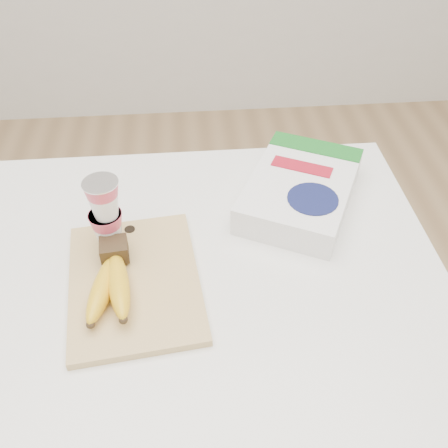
# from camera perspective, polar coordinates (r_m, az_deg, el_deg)

# --- Properties ---
(table) EXTENTS (1.11, 0.74, 0.83)m
(table) POSITION_cam_1_polar(r_m,az_deg,el_deg) (1.24, -7.93, -18.64)
(table) COLOR white
(table) RESTS_ON ground
(cutting_board) EXTENTS (0.25, 0.32, 0.01)m
(cutting_board) POSITION_cam_1_polar(r_m,az_deg,el_deg) (0.88, -10.18, -6.49)
(cutting_board) COLOR tan
(cutting_board) RESTS_ON table
(bananas) EXTENTS (0.09, 0.18, 0.05)m
(bananas) POSITION_cam_1_polar(r_m,az_deg,el_deg) (0.85, -12.75, -6.27)
(bananas) COLOR #382816
(bananas) RESTS_ON cutting_board
(yogurt_stack) EXTENTS (0.06, 0.06, 0.14)m
(yogurt_stack) POSITION_cam_1_polar(r_m,az_deg,el_deg) (0.89, -13.43, 1.35)
(yogurt_stack) COLOR white
(yogurt_stack) RESTS_ON cutting_board
(cereal_box) EXTENTS (0.30, 0.34, 0.06)m
(cereal_box) POSITION_cam_1_polar(r_m,az_deg,el_deg) (1.02, 8.74, 3.89)
(cereal_box) COLOR white
(cereal_box) RESTS_ON table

